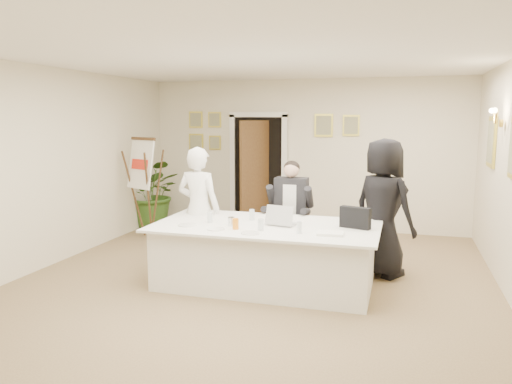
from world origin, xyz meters
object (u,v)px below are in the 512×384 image
object	(u,v)px
paper_stack	(330,233)
conference_table	(266,254)
standing_woman	(383,208)
standing_man	(199,208)
seated_man	(290,211)
laptop_bag	(355,218)
potted_palm	(154,193)
flip_chart	(146,193)
oj_glass	(236,224)
steel_jug	(231,222)
laptop	(282,213)

from	to	relation	value
paper_stack	conference_table	bearing A→B (deg)	159.70
standing_woman	paper_stack	world-z (taller)	standing_woman
standing_man	seated_man	bearing A→B (deg)	-144.05
standing_woman	laptop_bag	bearing A→B (deg)	101.77
seated_man	potted_palm	size ratio (longest dim) A/B	1.13
flip_chart	paper_stack	distance (m)	4.12
laptop_bag	oj_glass	bearing A→B (deg)	-143.61
laptop_bag	steel_jug	xyz separation A→B (m)	(-1.47, -0.30, -0.07)
seated_man	paper_stack	bearing A→B (deg)	-59.72
conference_table	seated_man	bearing A→B (deg)	86.57
seated_man	standing_man	xyz separation A→B (m)	(-1.14, -0.70, 0.10)
potted_palm	steel_jug	world-z (taller)	potted_palm
flip_chart	paper_stack	bearing A→B (deg)	-31.51
standing_man	oj_glass	bearing A→B (deg)	140.74
standing_woman	potted_palm	distance (m)	4.75
oj_glass	steel_jug	bearing A→B (deg)	124.70
standing_man	oj_glass	world-z (taller)	standing_man
conference_table	laptop	world-z (taller)	laptop
potted_palm	laptop_bag	bearing A→B (deg)	-32.50
seated_man	steel_jug	size ratio (longest dim) A/B	13.61
standing_man	paper_stack	size ratio (longest dim) A/B	5.64
paper_stack	flip_chart	bearing A→B (deg)	148.49
seated_man	standing_woman	xyz separation A→B (m)	(1.31, -0.30, 0.17)
standing_man	standing_woman	bearing A→B (deg)	-166.12
potted_palm	oj_glass	xyz separation A→B (m)	(2.70, -3.05, 0.18)
conference_table	laptop	distance (m)	0.56
standing_woman	oj_glass	world-z (taller)	standing_woman
standing_woman	laptop	bearing A→B (deg)	66.44
steel_jug	seated_man	bearing A→B (deg)	70.87
paper_stack	oj_glass	bearing A→B (deg)	-178.05
standing_woman	potted_palm	xyz separation A→B (m)	(-4.35, 1.88, -0.25)
standing_man	steel_jug	size ratio (longest dim) A/B	15.46
conference_table	laptop	size ratio (longest dim) A/B	7.43
flip_chart	laptop	world-z (taller)	flip_chart
seated_man	steel_jug	xyz separation A→B (m)	(-0.45, -1.31, 0.08)
standing_woman	laptop	xyz separation A→B (m)	(-1.19, -0.75, -0.00)
paper_stack	steel_jug	world-z (taller)	steel_jug
steel_jug	flip_chart	bearing A→B (deg)	138.28
steel_jug	standing_man	bearing A→B (deg)	138.50
conference_table	standing_woman	size ratio (longest dim) A/B	1.52
laptop_bag	steel_jug	world-z (taller)	laptop_bag
standing_man	steel_jug	distance (m)	0.92
seated_man	laptop_bag	xyz separation A→B (m)	(1.02, -1.00, 0.16)
potted_palm	seated_man	bearing A→B (deg)	-27.45
conference_table	standing_woman	distance (m)	1.68
seated_man	standing_man	world-z (taller)	standing_man
conference_table	standing_woman	xyz separation A→B (m)	(1.38, 0.82, 0.52)
conference_table	oj_glass	bearing A→B (deg)	-128.27
seated_man	potted_palm	xyz separation A→B (m)	(-3.04, 1.58, -0.09)
conference_table	oj_glass	size ratio (longest dim) A/B	21.35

